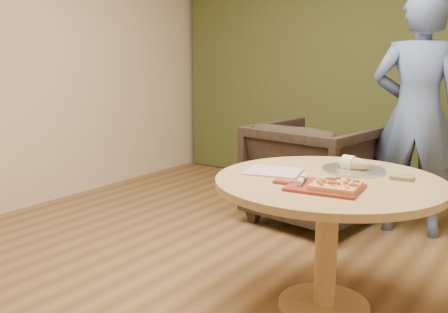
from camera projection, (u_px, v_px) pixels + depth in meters
room_shell at (213, 55)px, 2.64m from camera, size 5.04×6.04×2.84m
curtain at (386, 55)px, 4.96m from camera, size 4.80×0.14×2.78m
pedestal_table at (328, 204)px, 2.69m from camera, size 1.22×1.22×0.75m
pizza_paddle at (323, 187)px, 2.46m from camera, size 0.46×0.32×0.01m
flatbread_pizza at (336, 185)px, 2.43m from camera, size 0.25×0.25×0.04m
cutlery_roll at (302, 180)px, 2.52m from camera, size 0.08×0.20×0.03m
newspaper at (274, 172)px, 2.80m from camera, size 0.35×0.31×0.01m
serving_tray at (353, 170)px, 2.84m from camera, size 0.36×0.36×0.02m
bread_roll at (352, 163)px, 2.83m from camera, size 0.19×0.09×0.09m
green_packet at (402, 177)px, 2.65m from camera, size 0.14×0.12×0.02m
armchair at (315, 167)px, 4.19m from camera, size 1.01×0.96×0.94m
person_standing at (417, 115)px, 3.85m from camera, size 0.75×0.56×1.88m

